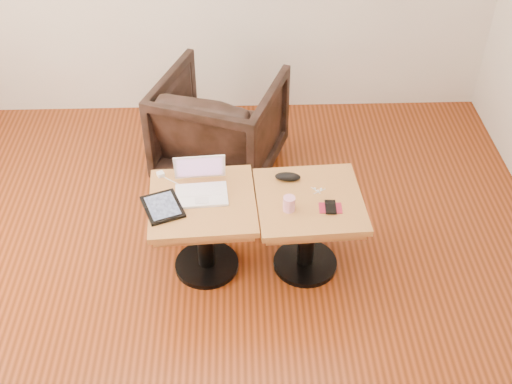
{
  "coord_description": "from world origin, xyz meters",
  "views": [
    {
      "loc": [
        0.23,
        -2.44,
        2.98
      ],
      "look_at": [
        0.32,
        0.37,
        0.61
      ],
      "focal_mm": 45.0,
      "sensor_mm": 36.0,
      "label": 1
    }
  ],
  "objects_px": {
    "striped_cup": "(289,204)",
    "laptop": "(201,186)",
    "side_table_left": "(204,217)",
    "armchair": "(220,125)",
    "side_table_right": "(308,216)"
  },
  "relations": [
    {
      "from": "striped_cup",
      "to": "side_table_left",
      "type": "bearing_deg",
      "value": 168.27
    },
    {
      "from": "side_table_left",
      "to": "side_table_right",
      "type": "distance_m",
      "value": 0.62
    },
    {
      "from": "striped_cup",
      "to": "armchair",
      "type": "height_order",
      "value": "armchair"
    },
    {
      "from": "striped_cup",
      "to": "armchair",
      "type": "xyz_separation_m",
      "value": [
        -0.41,
        1.13,
        -0.22
      ]
    },
    {
      "from": "striped_cup",
      "to": "armchair",
      "type": "bearing_deg",
      "value": 109.76
    },
    {
      "from": "side_table_left",
      "to": "laptop",
      "type": "xyz_separation_m",
      "value": [
        -0.01,
        0.08,
        0.18
      ]
    },
    {
      "from": "armchair",
      "to": "side_table_right",
      "type": "bearing_deg",
      "value": 137.84
    },
    {
      "from": "laptop",
      "to": "striped_cup",
      "type": "relative_size",
      "value": 3.58
    },
    {
      "from": "side_table_right",
      "to": "laptop",
      "type": "xyz_separation_m",
      "value": [
        -0.63,
        0.08,
        0.18
      ]
    },
    {
      "from": "striped_cup",
      "to": "laptop",
      "type": "bearing_deg",
      "value": 160.39
    },
    {
      "from": "side_table_left",
      "to": "laptop",
      "type": "relative_size",
      "value": 2.02
    },
    {
      "from": "side_table_right",
      "to": "armchair",
      "type": "bearing_deg",
      "value": 114.07
    },
    {
      "from": "armchair",
      "to": "striped_cup",
      "type": "bearing_deg",
      "value": 130.33
    },
    {
      "from": "side_table_right",
      "to": "laptop",
      "type": "bearing_deg",
      "value": 169.25
    },
    {
      "from": "side_table_left",
      "to": "laptop",
      "type": "distance_m",
      "value": 0.2
    }
  ]
}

